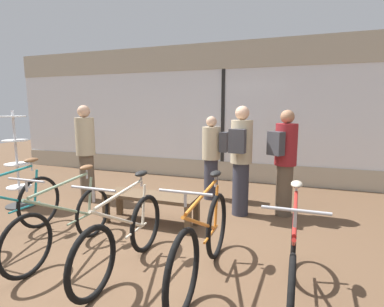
{
  "coord_description": "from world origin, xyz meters",
  "views": [
    {
      "loc": [
        1.7,
        -3.06,
        1.72
      ],
      "look_at": [
        0.0,
        1.67,
        0.95
      ],
      "focal_mm": 28.0,
      "sensor_mm": 36.0,
      "label": 1
    }
  ],
  "objects_px": {
    "bicycle_left": "(65,223)",
    "bicycle_center": "(124,237)",
    "bicycle_far_left": "(6,212)",
    "bicycle_right": "(203,242)",
    "customer_by_window": "(86,150)",
    "bicycle_far_right": "(293,262)",
    "display_bench": "(151,200)",
    "accessory_rack": "(18,168)",
    "customer_near_bench": "(241,157)",
    "customer_mid_floor": "(212,155)",
    "customer_near_rack": "(285,160)"
  },
  "relations": [
    {
      "from": "bicycle_left",
      "to": "bicycle_center",
      "type": "height_order",
      "value": "bicycle_center"
    },
    {
      "from": "bicycle_far_left",
      "to": "bicycle_right",
      "type": "xyz_separation_m",
      "value": [
        2.64,
        0.03,
        -0.0
      ]
    },
    {
      "from": "bicycle_right",
      "to": "customer_by_window",
      "type": "distance_m",
      "value": 3.41
    },
    {
      "from": "bicycle_center",
      "to": "bicycle_right",
      "type": "height_order",
      "value": "bicycle_right"
    },
    {
      "from": "bicycle_far_right",
      "to": "display_bench",
      "type": "distance_m",
      "value": 2.38
    },
    {
      "from": "customer_by_window",
      "to": "bicycle_right",
      "type": "bearing_deg",
      "value": -32.41
    },
    {
      "from": "bicycle_far_left",
      "to": "accessory_rack",
      "type": "height_order",
      "value": "accessory_rack"
    },
    {
      "from": "customer_near_bench",
      "to": "bicycle_right",
      "type": "bearing_deg",
      "value": -89.83
    },
    {
      "from": "bicycle_far_left",
      "to": "accessory_rack",
      "type": "relative_size",
      "value": 1.09
    },
    {
      "from": "display_bench",
      "to": "customer_near_bench",
      "type": "xyz_separation_m",
      "value": [
        1.18,
        0.83,
        0.58
      ]
    },
    {
      "from": "bicycle_right",
      "to": "accessory_rack",
      "type": "relative_size",
      "value": 1.09
    },
    {
      "from": "bicycle_left",
      "to": "customer_near_bench",
      "type": "xyz_separation_m",
      "value": [
        1.7,
        1.98,
        0.57
      ]
    },
    {
      "from": "bicycle_center",
      "to": "display_bench",
      "type": "relative_size",
      "value": 1.2
    },
    {
      "from": "bicycle_center",
      "to": "bicycle_far_right",
      "type": "relative_size",
      "value": 0.95
    },
    {
      "from": "bicycle_far_left",
      "to": "customer_near_bench",
      "type": "bearing_deg",
      "value": 37.32
    },
    {
      "from": "bicycle_center",
      "to": "bicycle_right",
      "type": "xyz_separation_m",
      "value": [
        0.84,
        0.11,
        0.03
      ]
    },
    {
      "from": "bicycle_left",
      "to": "customer_by_window",
      "type": "xyz_separation_m",
      "value": [
        -1.14,
        1.81,
        0.58
      ]
    },
    {
      "from": "bicycle_far_right",
      "to": "customer_mid_floor",
      "type": "relative_size",
      "value": 1.13
    },
    {
      "from": "bicycle_center",
      "to": "display_bench",
      "type": "bearing_deg",
      "value": 105.11
    },
    {
      "from": "display_bench",
      "to": "customer_near_rack",
      "type": "bearing_deg",
      "value": 29.52
    },
    {
      "from": "display_bench",
      "to": "bicycle_far_left",
      "type": "bearing_deg",
      "value": -140.92
    },
    {
      "from": "bicycle_far_left",
      "to": "bicycle_far_right",
      "type": "xyz_separation_m",
      "value": [
        3.48,
        -0.06,
        -0.01
      ]
    },
    {
      "from": "customer_by_window",
      "to": "customer_near_bench",
      "type": "relative_size",
      "value": 1.01
    },
    {
      "from": "display_bench",
      "to": "customer_by_window",
      "type": "distance_m",
      "value": 1.88
    },
    {
      "from": "bicycle_far_right",
      "to": "customer_by_window",
      "type": "height_order",
      "value": "customer_by_window"
    },
    {
      "from": "customer_near_rack",
      "to": "customer_mid_floor",
      "type": "relative_size",
      "value": 1.08
    },
    {
      "from": "accessory_rack",
      "to": "customer_near_bench",
      "type": "xyz_separation_m",
      "value": [
        3.72,
        0.88,
        0.26
      ]
    },
    {
      "from": "bicycle_center",
      "to": "display_bench",
      "type": "xyz_separation_m",
      "value": [
        -0.34,
        1.26,
        -0.01
      ]
    },
    {
      "from": "bicycle_left",
      "to": "customer_near_rack",
      "type": "height_order",
      "value": "customer_near_rack"
    },
    {
      "from": "bicycle_far_right",
      "to": "bicycle_left",
      "type": "bearing_deg",
      "value": 178.11
    },
    {
      "from": "bicycle_left",
      "to": "customer_near_rack",
      "type": "relative_size",
      "value": 1.01
    },
    {
      "from": "bicycle_center",
      "to": "customer_mid_floor",
      "type": "relative_size",
      "value": 1.07
    },
    {
      "from": "bicycle_far_right",
      "to": "display_bench",
      "type": "xyz_separation_m",
      "value": [
        -2.03,
        1.24,
        -0.02
      ]
    },
    {
      "from": "bicycle_center",
      "to": "accessory_rack",
      "type": "relative_size",
      "value": 1.0
    },
    {
      "from": "customer_by_window",
      "to": "bicycle_left",
      "type": "bearing_deg",
      "value": -57.9
    },
    {
      "from": "customer_near_rack",
      "to": "customer_near_bench",
      "type": "xyz_separation_m",
      "value": [
        -0.65,
        -0.21,
        0.04
      ]
    },
    {
      "from": "customer_mid_floor",
      "to": "display_bench",
      "type": "bearing_deg",
      "value": -108.75
    },
    {
      "from": "bicycle_right",
      "to": "display_bench",
      "type": "relative_size",
      "value": 1.3
    },
    {
      "from": "bicycle_far_right",
      "to": "customer_by_window",
      "type": "xyz_separation_m",
      "value": [
        -3.69,
        1.89,
        0.56
      ]
    },
    {
      "from": "customer_near_bench",
      "to": "customer_near_rack",
      "type": "bearing_deg",
      "value": 17.91
    },
    {
      "from": "bicycle_far_left",
      "to": "customer_mid_floor",
      "type": "bearing_deg",
      "value": 53.86
    },
    {
      "from": "bicycle_far_left",
      "to": "customer_near_bench",
      "type": "xyz_separation_m",
      "value": [
        2.63,
        2.0,
        0.54
      ]
    },
    {
      "from": "customer_near_bench",
      "to": "bicycle_far_left",
      "type": "bearing_deg",
      "value": -142.68
    },
    {
      "from": "bicycle_right",
      "to": "bicycle_left",
      "type": "bearing_deg",
      "value": -179.86
    },
    {
      "from": "customer_mid_floor",
      "to": "bicycle_right",
      "type": "bearing_deg",
      "value": -75.87
    },
    {
      "from": "bicycle_far_right",
      "to": "bicycle_center",
      "type": "bearing_deg",
      "value": -179.38
    },
    {
      "from": "bicycle_center",
      "to": "accessory_rack",
      "type": "bearing_deg",
      "value": 157.34
    },
    {
      "from": "accessory_rack",
      "to": "display_bench",
      "type": "xyz_separation_m",
      "value": [
        2.54,
        0.06,
        -0.32
      ]
    },
    {
      "from": "customer_near_bench",
      "to": "customer_mid_floor",
      "type": "bearing_deg",
      "value": 134.1
    },
    {
      "from": "bicycle_right",
      "to": "customer_mid_floor",
      "type": "height_order",
      "value": "customer_mid_floor"
    }
  ]
}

